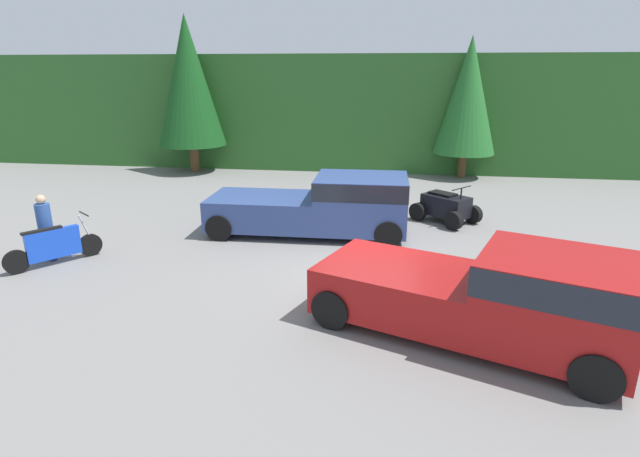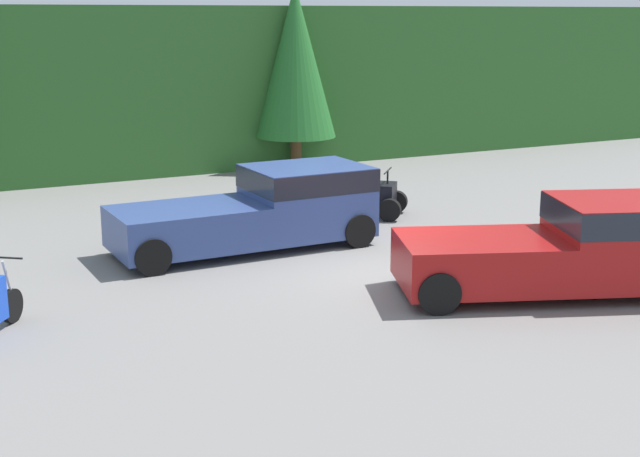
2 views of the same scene
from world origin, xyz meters
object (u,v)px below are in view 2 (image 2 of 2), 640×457
Objects in this scene: quad_atv at (367,197)px; steel_barrel at (633,235)px; pickup_truck_red at (572,245)px; pickup_truck_second at (266,206)px.

quad_atv is 7.02m from steel_barrel.
pickup_truck_red is 7.73m from quad_atv.
pickup_truck_red is at bearing -57.43° from pickup_truck_second.
quad_atv is (3.74, 1.84, -0.47)m from pickup_truck_second.
quad_atv reaches higher than steel_barrel.
quad_atv is at bearing 119.09° from steel_barrel.
steel_barrel is (3.41, -6.13, -0.06)m from quad_atv.
pickup_truck_second is at bearing 144.57° from pickup_truck_red.
steel_barrel is (7.15, -4.29, -0.53)m from pickup_truck_second.
pickup_truck_second reaches higher than steel_barrel.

